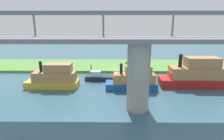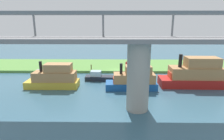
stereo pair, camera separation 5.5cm
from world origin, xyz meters
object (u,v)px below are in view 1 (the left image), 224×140
object	(u,v)px
skiff_small	(54,78)
motorboat_red	(44,75)
riverboat_paddlewheel	(133,79)
bridge_pylon	(138,77)
motorboat_white	(99,77)
houseboat_blue	(194,75)
person_on_bank	(126,64)
mooring_post	(91,67)

from	to	relation	value
skiff_small	motorboat_red	bearing A→B (deg)	-54.96
riverboat_paddlewheel	skiff_small	size ratio (longest dim) A/B	0.96
skiff_small	motorboat_red	distance (m)	5.85
bridge_pylon	motorboat_white	size ratio (longest dim) A/B	1.55
skiff_small	motorboat_red	xyz separation A→B (m)	(3.31, -4.72, -0.99)
bridge_pylon	houseboat_blue	distance (m)	13.47
person_on_bank	motorboat_red	xyz separation A→B (m)	(15.60, 6.97, -0.61)
houseboat_blue	motorboat_red	distance (m)	26.31
skiff_small	bridge_pylon	bearing A→B (deg)	148.22
bridge_pylon	skiff_small	size ratio (longest dim) A/B	0.97
person_on_bank	mooring_post	size ratio (longest dim) A/B	1.39
mooring_post	houseboat_blue	bearing A→B (deg)	153.54
bridge_pylon	person_on_bank	world-z (taller)	bridge_pylon
riverboat_paddlewheel	motorboat_red	world-z (taller)	riverboat_paddlewheel
houseboat_blue	motorboat_red	xyz separation A→B (m)	(25.98, -3.90, -1.36)
bridge_pylon	skiff_small	xyz separation A→B (m)	(12.47, -7.72, -2.48)
riverboat_paddlewheel	motorboat_white	world-z (taller)	riverboat_paddlewheel
person_on_bank	bridge_pylon	bearing A→B (deg)	90.53
bridge_pylon	motorboat_white	bearing A→B (deg)	-64.13
person_on_bank	skiff_small	xyz separation A→B (m)	(12.29, 11.69, 0.38)
person_on_bank	motorboat_red	size ratio (longest dim) A/B	0.27
mooring_post	motorboat_red	distance (m)	9.54
bridge_pylon	motorboat_red	xyz separation A→B (m)	(15.78, -12.44, -3.47)
motorboat_red	mooring_post	bearing A→B (deg)	-148.39
mooring_post	riverboat_paddlewheel	bearing A→B (deg)	127.29
riverboat_paddlewheel	houseboat_blue	xyz separation A→B (m)	(-10.06, -1.36, 0.45)
person_on_bank	riverboat_paddlewheel	xyz separation A→B (m)	(-0.32, 12.22, 0.31)
riverboat_paddlewheel	motorboat_red	distance (m)	16.79
riverboat_paddlewheel	person_on_bank	bearing A→B (deg)	-88.50
person_on_bank	skiff_small	bearing A→B (deg)	43.57
bridge_pylon	houseboat_blue	world-z (taller)	bridge_pylon
houseboat_blue	skiff_small	bearing A→B (deg)	2.07
mooring_post	skiff_small	bearing A→B (deg)	63.68
person_on_bank	skiff_small	size ratio (longest dim) A/B	0.17
skiff_small	houseboat_blue	size ratio (longest dim) A/B	0.80
skiff_small	motorboat_red	world-z (taller)	skiff_small
bridge_pylon	riverboat_paddlewheel	world-z (taller)	bridge_pylon
mooring_post	person_on_bank	bearing A→B (deg)	-165.21
houseboat_blue	bridge_pylon	bearing A→B (deg)	39.94
mooring_post	skiff_small	world-z (taller)	skiff_small
motorboat_red	riverboat_paddlewheel	bearing A→B (deg)	161.73
riverboat_paddlewheel	motorboat_red	xyz separation A→B (m)	(15.92, -5.25, -0.92)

